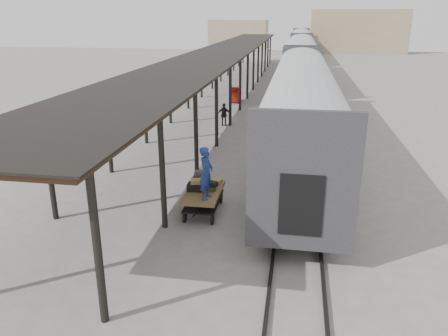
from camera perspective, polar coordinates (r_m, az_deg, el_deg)
ground at (r=16.91m, az=-1.34°, el=-4.99°), size 160.00×160.00×0.00m
train at (r=49.11m, az=10.04°, el=14.08°), size 3.45×76.01×4.01m
canopy at (r=39.74m, az=0.28°, el=15.08°), size 4.90×64.30×4.15m
rails at (r=49.61m, az=9.87°, el=11.07°), size 1.54×150.00×0.12m
building_far at (r=93.83m, az=16.96°, el=16.75°), size 18.00×10.00×8.00m
building_left at (r=98.06m, az=1.95°, el=17.02°), size 12.00×8.00×6.00m
baggage_cart at (r=16.17m, az=-2.68°, el=-3.67°), size 1.27×2.41×0.86m
suitcase_stack at (r=16.34m, az=-2.87°, el=-1.88°), size 1.19×1.18×0.57m
luggage_tug at (r=37.37m, az=1.56°, el=9.43°), size 0.85×1.33×1.16m
porter at (r=15.11m, az=-2.34°, el=-0.66°), size 0.53×0.73×1.88m
pedestrian at (r=28.98m, az=0.03°, el=6.98°), size 0.89×0.37×1.51m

